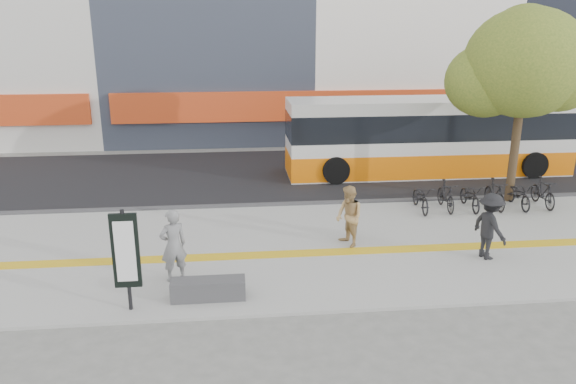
{
  "coord_description": "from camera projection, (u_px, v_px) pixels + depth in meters",
  "views": [
    {
      "loc": [
        -1.99,
        -12.07,
        5.84
      ],
      "look_at": [
        -0.53,
        2.0,
        1.45
      ],
      "focal_mm": 34.42,
      "sensor_mm": 36.0,
      "label": 1
    }
  ],
  "objects": [
    {
      "name": "bus",
      "position": [
        428.0,
        139.0,
        21.6
      ],
      "size": [
        11.04,
        2.62,
        2.94
      ],
      "color": "silver",
      "rests_on": "street"
    },
    {
      "name": "bench",
      "position": [
        208.0,
        289.0,
        11.91
      ],
      "size": [
        1.6,
        0.45,
        0.45
      ],
      "primitive_type": "cube",
      "color": "#333335",
      "rests_on": "sidewalk"
    },
    {
      "name": "pedestrian_tan",
      "position": [
        349.0,
        217.0,
        14.57
      ],
      "size": [
        0.86,
        0.96,
        1.64
      ],
      "primitive_type": "imported",
      "rotation": [
        0.0,
        0.0,
        -1.22
      ],
      "color": "tan",
      "rests_on": "sidewalk"
    },
    {
      "name": "bicycle_row",
      "position": [
        482.0,
        195.0,
        17.62
      ],
      "size": [
        4.63,
        1.62,
        0.93
      ],
      "color": "black",
      "rests_on": "sidewalk"
    },
    {
      "name": "street",
      "position": [
        283.0,
        174.0,
        21.94
      ],
      "size": [
        40.0,
        8.0,
        0.06
      ],
      "primitive_type": "cube",
      "color": "black",
      "rests_on": "ground"
    },
    {
      "name": "sidewalk",
      "position": [
        310.0,
        247.0,
        14.81
      ],
      "size": [
        40.0,
        7.0,
        0.08
      ],
      "primitive_type": "cube",
      "color": "gray",
      "rests_on": "ground"
    },
    {
      "name": "ground",
      "position": [
        318.0,
        272.0,
        13.4
      ],
      "size": [
        120.0,
        120.0,
        0.0
      ],
      "primitive_type": "plane",
      "color": "#60605B",
      "rests_on": "ground"
    },
    {
      "name": "curb",
      "position": [
        295.0,
        205.0,
        18.13
      ],
      "size": [
        40.0,
        0.25,
        0.14
      ],
      "primitive_type": "cube",
      "color": "#333335",
      "rests_on": "ground"
    },
    {
      "name": "tactile_strip",
      "position": [
        312.0,
        253.0,
        14.32
      ],
      "size": [
        40.0,
        0.45,
        0.01
      ],
      "primitive_type": "cube",
      "color": "gold",
      "rests_on": "sidewalk"
    },
    {
      "name": "pedestrian_dark",
      "position": [
        490.0,
        226.0,
        13.8
      ],
      "size": [
        0.89,
        1.23,
        1.7
      ],
      "primitive_type": "imported",
      "rotation": [
        0.0,
        0.0,
        1.83
      ],
      "color": "black",
      "rests_on": "sidewalk"
    },
    {
      "name": "signboard",
      "position": [
        126.0,
        252.0,
        11.15
      ],
      "size": [
        0.55,
        0.1,
        2.2
      ],
      "color": "black",
      "rests_on": "sidewalk"
    },
    {
      "name": "seated_woman",
      "position": [
        173.0,
        245.0,
        12.59
      ],
      "size": [
        0.75,
        0.64,
        1.73
      ],
      "primitive_type": "imported",
      "rotation": [
        0.0,
        0.0,
        3.59
      ],
      "color": "black",
      "rests_on": "sidewalk"
    },
    {
      "name": "street_tree",
      "position": [
        522.0,
        65.0,
        17.34
      ],
      "size": [
        4.4,
        3.8,
        6.31
      ],
      "color": "#3D2B1B",
      "rests_on": "sidewalk"
    }
  ]
}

